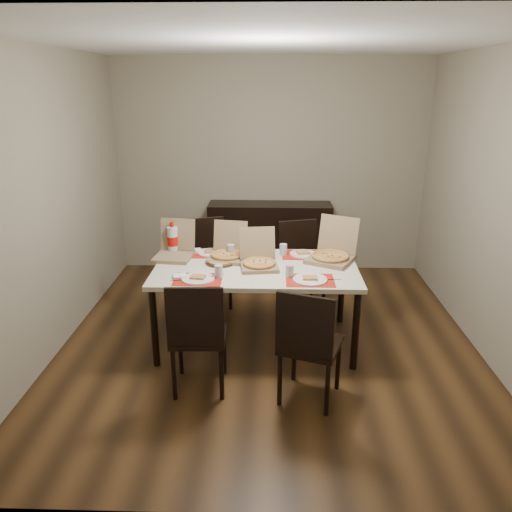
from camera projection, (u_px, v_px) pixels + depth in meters
The scene contains 20 objects.
ground at pixel (268, 342), 4.70m from camera, with size 3.80×4.00×0.02m, color #462D15.
room_walls at pixel (270, 148), 4.53m from camera, with size 3.84×4.02×2.62m.
sideboard at pixel (270, 239), 6.23m from camera, with size 1.50×0.40×0.90m, color black.
dining_table at pixel (256, 274), 4.46m from camera, with size 1.80×1.00×0.75m.
chair_near_left at pixel (198, 333), 3.77m from camera, with size 0.43×0.43×0.93m.
chair_near_right at pixel (308, 342), 3.64m from camera, with size 0.54×0.54×0.93m.
chair_far_left at pixel (208, 258), 5.36m from camera, with size 0.54×0.54×0.93m.
chair_far_right at pixel (300, 261), 5.27m from camera, with size 0.52×0.52×0.93m.
setting_near_left at pixel (201, 277), 4.15m from camera, with size 0.43×0.30×0.11m.
setting_near_right at pixel (305, 277), 4.14m from camera, with size 0.47×0.30×0.11m.
setting_far_left at pixel (214, 252), 4.76m from camera, with size 0.50×0.30×0.11m.
setting_far_right at pixel (298, 253), 4.73m from camera, with size 0.50×0.30×0.11m.
napkin_loose at pixel (259, 269), 4.35m from camera, with size 0.12×0.11×0.02m, color white.
pizza_box_center at pixel (259, 261), 4.42m from camera, with size 0.37×0.40×0.32m.
pizza_box_right at pixel (332, 254), 4.58m from camera, with size 0.53×0.55×0.38m.
pizza_box_left at pixel (175, 251), 4.66m from camera, with size 0.37×0.40×0.33m.
pizza_box_extra at pixel (227, 253), 4.63m from camera, with size 0.37×0.40×0.32m.
faina_plate at pixel (220, 262), 4.52m from camera, with size 0.27×0.27×0.03m.
dip_bowl at pixel (268, 259), 4.60m from camera, with size 0.12×0.12×0.03m, color white.
soda_bottle at pixel (173, 240), 4.75m from camera, with size 0.10×0.10×0.31m.
Camera 1 is at (0.01, -4.17, 2.30)m, focal length 35.00 mm.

